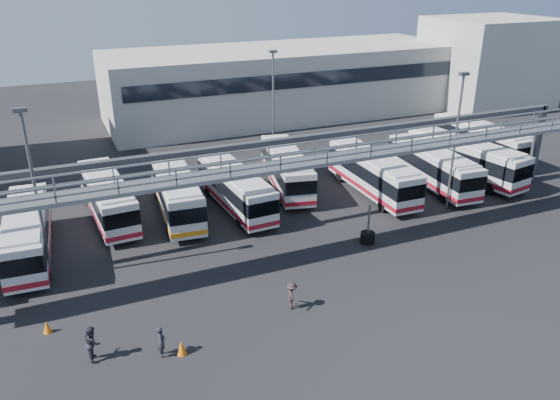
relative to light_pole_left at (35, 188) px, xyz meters
name	(u,v)px	position (x,y,z in m)	size (l,w,h in m)	color
ground	(357,288)	(16.00, -8.00, -5.73)	(140.00, 140.00, 0.00)	black
gantry	(314,165)	(16.00, -2.13, -0.22)	(51.40, 5.15, 7.10)	gray
warehouse	(283,82)	(28.00, 30.00, -1.73)	(42.00, 14.00, 8.00)	#9E9E99
building_right	(488,63)	(54.00, 24.00, -0.23)	(14.00, 12.00, 11.00)	#B2B2AD
light_pole_left	(35,188)	(0.00, 0.00, 0.00)	(0.70, 0.35, 10.21)	#4C4F54
light_pole_mid	(456,135)	(28.00, -1.00, 0.00)	(0.70, 0.35, 10.21)	#4C4F54
light_pole_back	(273,101)	(20.00, 14.00, 0.00)	(0.70, 0.35, 10.21)	#4C4F54
bus_1	(27,232)	(-1.05, 3.34, -4.00)	(2.90, 10.42, 3.13)	silver
bus_2	(107,196)	(4.25, 7.21, -3.99)	(3.03, 10.45, 3.13)	silver
bus_3	(176,191)	(8.99, 6.13, -3.92)	(3.38, 10.93, 3.27)	silver
bus_4	(236,188)	(13.27, 5.22, -4.01)	(2.94, 10.33, 3.10)	silver
bus_5	(286,168)	(18.44, 7.53, -3.96)	(4.57, 10.80, 3.20)	silver
bus_6	(373,173)	(24.28, 3.71, -3.94)	(2.68, 10.68, 3.23)	silver
bus_7	(433,166)	(29.75, 3.22, -3.96)	(3.22, 10.65, 3.19)	silver
bus_8	(465,158)	(33.36, 3.53, -3.86)	(4.50, 11.40, 3.38)	silver
bus_9	(481,140)	(38.37, 7.18, -3.88)	(2.63, 10.99, 3.33)	silver
pedestrian_a	(161,341)	(4.52, -9.48, -4.93)	(0.58, 0.38, 1.60)	#212129
pedestrian_b	(93,343)	(1.54, -8.43, -4.84)	(0.86, 0.67, 1.77)	#221F2B
pedestrian_c	(292,296)	(11.73, -8.37, -4.95)	(1.01, 0.58, 1.56)	#302022
cone_left	(182,348)	(5.37, -9.74, -5.35)	(0.47, 0.47, 0.75)	orange
cone_right	(47,327)	(-0.42, -5.43, -5.40)	(0.41, 0.41, 0.65)	orange
tire_stack	(368,237)	(19.45, -3.50, -5.27)	(0.95, 0.95, 2.73)	black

